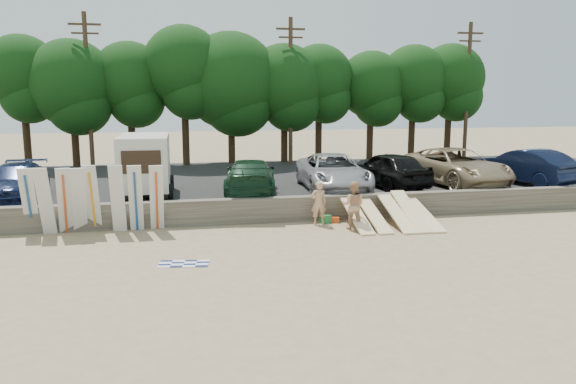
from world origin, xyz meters
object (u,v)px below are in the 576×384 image
(car_5, at_px, (525,166))
(beachgoer_a, at_px, (319,203))
(beachgoer_b, at_px, (353,205))
(car_2, at_px, (333,172))
(car_1, at_px, (250,176))
(car_3, at_px, (388,169))
(car_4, at_px, (456,167))
(car_0, at_px, (16,182))
(cooler, at_px, (326,219))
(box_trailer, at_px, (145,162))

(car_5, height_order, beachgoer_a, car_5)
(beachgoer_b, bearing_deg, car_2, -72.24)
(car_1, xyz_separation_m, car_3, (6.71, 0.58, 0.07))
(car_4, xyz_separation_m, beachgoer_b, (-6.88, -5.10, -0.66))
(car_1, xyz_separation_m, beachgoer_b, (3.31, -4.53, -0.55))
(car_2, bearing_deg, car_0, -178.11)
(car_4, distance_m, car_5, 3.55)
(car_4, bearing_deg, beachgoer_b, -151.50)
(cooler, bearing_deg, car_2, 52.03)
(car_4, height_order, beachgoer_b, car_4)
(car_2, distance_m, car_5, 9.84)
(car_0, bearing_deg, car_3, -2.38)
(car_5, bearing_deg, car_1, -15.66)
(car_3, relative_size, cooler, 13.08)
(car_5, relative_size, beachgoer_b, 2.82)
(car_4, bearing_deg, car_1, 175.18)
(car_1, relative_size, cooler, 14.00)
(car_1, distance_m, car_2, 3.90)
(car_2, xyz_separation_m, car_3, (2.82, 0.33, 0.02))
(car_0, height_order, car_3, car_3)
(box_trailer, xyz_separation_m, car_1, (4.54, -0.55, -0.70))
(beachgoer_a, bearing_deg, car_3, -135.04)
(box_trailer, distance_m, car_3, 11.27)
(box_trailer, xyz_separation_m, beachgoer_b, (7.86, -5.08, -1.25))
(car_3, bearing_deg, beachgoer_b, 43.51)
(beachgoer_a, bearing_deg, car_2, -111.32)
(car_1, bearing_deg, beachgoer_b, 135.07)
(car_3, distance_m, beachgoer_b, 6.16)
(car_0, height_order, car_1, car_1)
(car_2, distance_m, car_4, 6.32)
(car_1, bearing_deg, car_2, -167.48)
(car_4, xyz_separation_m, car_5, (3.53, -0.38, -0.02))
(car_4, height_order, car_5, car_4)
(car_1, xyz_separation_m, cooler, (2.56, -3.35, -1.31))
(car_1, xyz_separation_m, beachgoer_a, (2.22, -3.54, -0.61))
(car_1, height_order, car_4, car_4)
(car_0, height_order, car_2, car_2)
(box_trailer, height_order, car_0, box_trailer)
(car_1, height_order, beachgoer_b, car_1)
(car_5, bearing_deg, car_2, -16.80)
(car_1, height_order, car_3, car_3)
(beachgoer_a, distance_m, cooler, 0.80)
(car_5, height_order, beachgoer_b, car_5)
(cooler, bearing_deg, car_4, 9.42)
(car_0, relative_size, car_5, 0.98)
(car_1, height_order, car_5, car_5)
(box_trailer, relative_size, cooler, 10.99)
(car_4, height_order, beachgoer_a, car_4)
(car_4, bearing_deg, car_5, -14.23)
(box_trailer, relative_size, car_1, 0.79)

